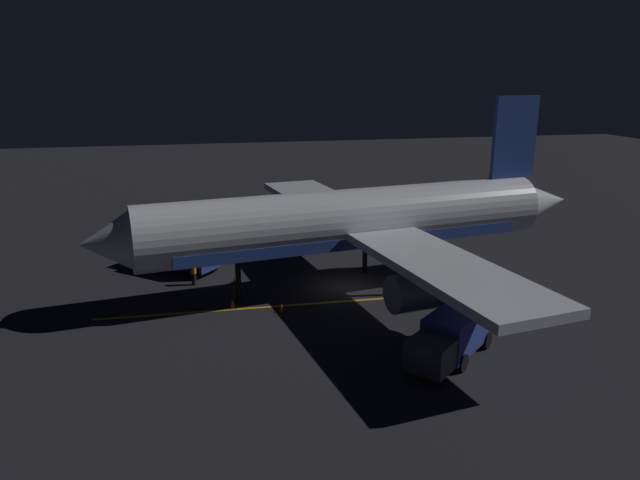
# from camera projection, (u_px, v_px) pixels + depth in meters

# --- Properties ---
(ground_plane) EXTENTS (180.00, 180.00, 0.20)m
(ground_plane) POSITION_uv_depth(u_px,v_px,m) (348.00, 289.00, 40.31)
(ground_plane) COLOR #222227
(apron_guide_stripe) EXTENTS (0.97, 24.79, 0.01)m
(apron_guide_stripe) POSITION_uv_depth(u_px,v_px,m) (298.00, 305.00, 37.21)
(apron_guide_stripe) COLOR gold
(apron_guide_stripe) RESTS_ON ground_plane
(airliner) EXTENTS (34.40, 35.20, 12.65)m
(airliner) POSITION_uv_depth(u_px,v_px,m) (357.00, 222.00, 39.23)
(airliner) COLOR white
(airliner) RESTS_ON ground_plane
(baggage_truck) EXTENTS (5.88, 6.23, 2.48)m
(baggage_truck) POSITION_uv_depth(u_px,v_px,m) (179.00, 254.00, 43.39)
(baggage_truck) COLOR navy
(baggage_truck) RESTS_ON ground_plane
(catering_truck) EXTENTS (5.67, 6.12, 2.42)m
(catering_truck) POSITION_uv_depth(u_px,v_px,m) (453.00, 336.00, 29.89)
(catering_truck) COLOR navy
(catering_truck) RESTS_ON ground_plane
(ground_crew_worker) EXTENTS (0.40, 0.40, 1.74)m
(ground_crew_worker) POSITION_uv_depth(u_px,v_px,m) (194.00, 273.00, 40.48)
(ground_crew_worker) COLOR black
(ground_crew_worker) RESTS_ON ground_plane
(traffic_cone_near_left) EXTENTS (0.50, 0.50, 0.55)m
(traffic_cone_near_left) POSITION_uv_depth(u_px,v_px,m) (282.00, 308.00, 35.99)
(traffic_cone_near_left) COLOR #EA590F
(traffic_cone_near_left) RESTS_ON ground_plane
(traffic_cone_near_right) EXTENTS (0.50, 0.50, 0.55)m
(traffic_cone_near_right) POSITION_uv_depth(u_px,v_px,m) (235.00, 279.00, 41.06)
(traffic_cone_near_right) COLOR #EA590F
(traffic_cone_near_right) RESTS_ON ground_plane
(traffic_cone_under_wing) EXTENTS (0.50, 0.50, 0.55)m
(traffic_cone_under_wing) POSITION_uv_depth(u_px,v_px,m) (233.00, 304.00, 36.68)
(traffic_cone_under_wing) COLOR #EA590F
(traffic_cone_under_wing) RESTS_ON ground_plane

